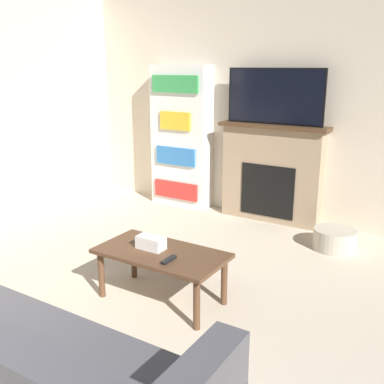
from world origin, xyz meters
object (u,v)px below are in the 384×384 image
Objects in this scene: fireplace at (272,173)px; bookshelf at (181,137)px; storage_basket at (335,239)px; coffee_table at (161,258)px; tv at (275,96)px.

fireplace is 0.71× the size of bookshelf.
fireplace is 1.28m from bookshelf.
bookshelf is (-1.24, -0.02, 0.32)m from fireplace.
fireplace is 1.13m from storage_basket.
fireplace reaches higher than coffee_table.
tv is at bearing 90.52° from coffee_table.
coffee_table is 1.98m from storage_basket.
storage_basket is (2.14, -0.47, -0.79)m from bookshelf.
tv is 1.68m from storage_basket.
coffee_table is 2.37× the size of storage_basket.
tv is 1.36m from bookshelf.
fireplace reaches higher than storage_basket.
storage_basket is at bearing -12.29° from bookshelf.
bookshelf is 4.22× the size of storage_basket.
tv is (0.00, -0.02, 0.88)m from fireplace.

